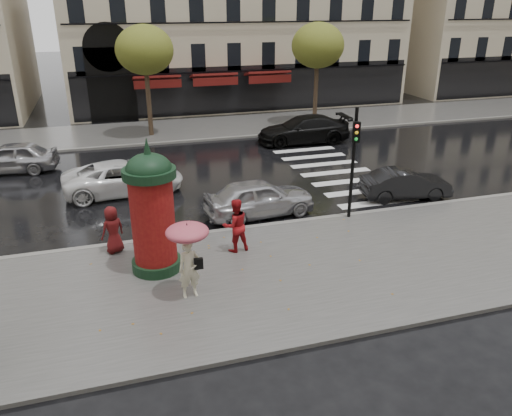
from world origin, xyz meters
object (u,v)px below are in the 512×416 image
object	(u,v)px
man_burgundy	(113,230)
car_white	(124,177)
morris_column	(152,209)
car_darkgrey	(405,184)
woman_red	(235,225)
traffic_light	(354,153)
car_black	(303,129)
car_far_silver	(11,158)
car_silver	(259,198)
woman_umbrella	(188,248)

from	to	relation	value
man_burgundy	car_white	size ratio (longest dim) A/B	0.31
morris_column	car_darkgrey	world-z (taller)	morris_column
man_burgundy	morris_column	size ratio (longest dim) A/B	0.38
woman_red	morris_column	world-z (taller)	morris_column
man_burgundy	car_white	distance (m)	5.94
traffic_light	car_white	size ratio (longest dim) A/B	0.83
man_burgundy	car_black	distance (m)	16.15
car_white	car_far_silver	world-z (taller)	car_far_silver
car_far_silver	car_black	bearing A→B (deg)	99.87
car_silver	man_burgundy	bearing A→B (deg)	102.78
woman_umbrella	man_burgundy	size ratio (longest dim) A/B	1.42
woman_umbrella	car_silver	size ratio (longest dim) A/B	0.52
car_black	car_far_silver	size ratio (longest dim) A/B	1.25
car_white	car_black	xyz separation A→B (m)	(10.70, 5.62, 0.08)
car_white	car_far_silver	bearing A→B (deg)	44.25
car_far_silver	car_silver	bearing A→B (deg)	55.44
car_black	morris_column	bearing A→B (deg)	-34.22
woman_red	traffic_light	distance (m)	5.34
woman_red	car_darkgrey	distance (m)	8.74
woman_umbrella	morris_column	world-z (taller)	morris_column
woman_umbrella	car_white	xyz separation A→B (m)	(-1.32, 9.30, -0.91)
man_burgundy	traffic_light	bearing A→B (deg)	153.42
car_darkgrey	traffic_light	bearing A→B (deg)	121.48
woman_red	car_black	bearing A→B (deg)	-129.51
car_silver	car_darkgrey	xyz separation A→B (m)	(6.54, 0.00, -0.11)
car_white	car_black	distance (m)	12.08
car_darkgrey	car_black	xyz separation A→B (m)	(-0.79, 9.71, 0.17)
traffic_light	car_white	distance (m)	10.05
man_burgundy	traffic_light	size ratio (longest dim) A/B	0.38
woman_red	traffic_light	world-z (taller)	traffic_light
man_burgundy	car_white	bearing A→B (deg)	-124.82
woman_umbrella	car_darkgrey	size ratio (longest dim) A/B	0.60
man_burgundy	morris_column	bearing A→B (deg)	99.37
morris_column	car_darkgrey	size ratio (longest dim) A/B	1.10
man_burgundy	traffic_light	distance (m)	8.94
morris_column	car_silver	size ratio (longest dim) A/B	0.96
car_darkgrey	car_far_silver	size ratio (longest dim) A/B	0.87
woman_umbrella	car_black	size ratio (longest dim) A/B	0.42
woman_umbrella	woman_red	distance (m)	3.09
car_silver	car_far_silver	xyz separation A→B (m)	(-10.10, 8.67, 0.00)
man_burgundy	car_silver	bearing A→B (deg)	169.20
car_white	man_burgundy	bearing A→B (deg)	169.71
traffic_light	car_silver	bearing A→B (deg)	155.07
morris_column	car_far_silver	bearing A→B (deg)	115.49
woman_red	morris_column	xyz separation A→B (m)	(-2.66, -0.48, 1.10)
man_burgundy	car_black	xyz separation A→B (m)	(11.33, 11.51, -0.13)
woman_umbrella	car_far_silver	size ratio (longest dim) A/B	0.52
car_darkgrey	car_white	size ratio (longest dim) A/B	0.74
woman_umbrella	car_far_silver	distance (m)	15.33
car_white	car_black	world-z (taller)	car_black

